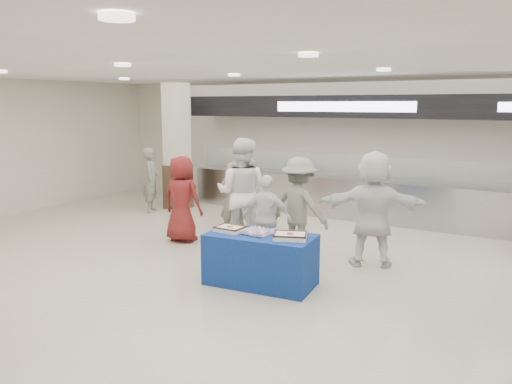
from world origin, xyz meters
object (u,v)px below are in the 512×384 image
Objects in this scene: chef_tall at (242,193)px; soldier_b at (299,207)px; chef_short at (267,218)px; cupcake_tray at (257,232)px; display_table at (261,260)px; civilian_white at (373,209)px; sheet_cake_right at (290,236)px; sheet_cake_left at (230,228)px; soldier_a at (233,202)px; civilian_maroon at (182,199)px; soldier_bg at (151,180)px.

chef_tall reaches higher than soldier_b.
cupcake_tray is at bearing 104.21° from chef_short.
chef_tall reaches higher than display_table.
chef_short is 1.74m from civilian_white.
sheet_cake_right is 1.33× the size of cupcake_tray.
display_table is at bearing -178.46° from sheet_cake_right.
sheet_cake_left is 1.78m from chef_tall.
chef_short is at bearing 109.03° from display_table.
civilian_white is at bearing -165.79° from soldier_b.
chef_tall is at bearing 128.86° from cupcake_tray.
sheet_cake_left is at bearing 107.33° from soldier_a.
civilian_maroon is at bearing 156.95° from sheet_cake_right.
chef_tall is at bearing 124.10° from display_table.
chef_tall reaches higher than civilian_maroon.
sheet_cake_left is 0.22× the size of civilian_white.
chef_short is at bearing 170.27° from civilian_maroon.
display_table is 1.07× the size of chef_short.
display_table is at bearing 7.28° from sheet_cake_left.
display_table is 2.81m from civilian_maroon.
civilian_white reaches higher than soldier_bg.
civilian_white is (3.58, 0.43, 0.12)m from civilian_maroon.
sheet_cake_left reaches higher than cupcake_tray.
chef_tall is (-1.28, 1.52, 0.63)m from display_table.
display_table is 1.00× the size of soldier_a.
civilian_maroon is (-2.41, 1.26, 0.04)m from cupcake_tray.
chef_short is (-0.96, 1.04, -0.07)m from sheet_cake_right.
chef_tall is 1.38× the size of chef_short.
sheet_cake_right is at bearing 0.49° from cupcake_tray.
soldier_bg reaches higher than sheet_cake_left.
chef_tall is at bearing -39.07° from chef_short.
civilian_maroon is 1.23m from chef_tall.
sheet_cake_left is 0.25× the size of civilian_maroon.
sheet_cake_right is at bearing 120.16° from soldier_b.
soldier_b is (2.32, 0.30, 0.03)m from civilian_maroon.
display_table is 3.78× the size of sheet_cake_left.
soldier_bg is (-4.67, 1.41, -0.07)m from soldier_b.
chef_tall reaches higher than cupcake_tray.
display_table is at bearing 115.75° from chef_tall.
soldier_b is (-0.15, 1.57, 0.48)m from display_table.
sheet_cake_left is 2.38m from civilian_white.
display_table is 0.94× the size of civilian_maroon.
sheet_cake_left is at bearing 102.17° from chef_tall.
soldier_bg is at bearing -36.00° from soldier_a.
display_table is 0.82× the size of civilian_white.
cupcake_tray is at bearing 101.74° from soldier_b.
chef_tall is 1.17× the size of soldier_b.
soldier_bg reaches higher than cupcake_tray.
chef_tall reaches higher than sheet_cake_left.
civilian_maroon reaches higher than sheet_cake_left.
civilian_white is (1.60, 0.64, 0.22)m from chef_short.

